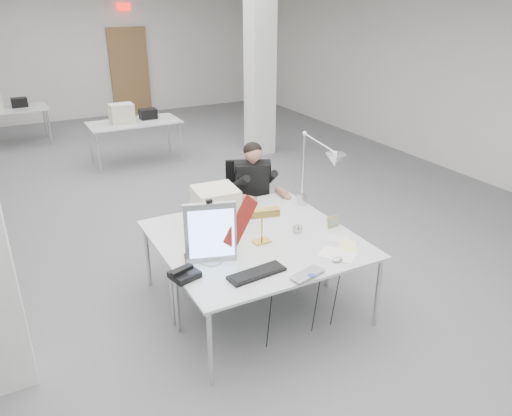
{
  "coord_description": "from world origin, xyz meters",
  "views": [
    {
      "loc": [
        -1.98,
        -5.81,
        2.94
      ],
      "look_at": [
        0.04,
        -2.0,
        1.04
      ],
      "focal_mm": 35.0,
      "sensor_mm": 36.0,
      "label": 1
    }
  ],
  "objects_px": {
    "laptop": "(311,277)",
    "beige_monitor": "(216,207)",
    "bankers_lamp": "(262,227)",
    "seated_person": "(253,179)",
    "desk_phone": "(185,275)",
    "monitor": "(210,233)",
    "office_chair": "(251,211)",
    "desk_main": "(279,259)",
    "architect_lamp": "(317,172)"
  },
  "relations": [
    {
      "from": "desk_phone",
      "to": "architect_lamp",
      "type": "height_order",
      "value": "architect_lamp"
    },
    {
      "from": "desk_main",
      "to": "beige_monitor",
      "type": "xyz_separation_m",
      "value": [
        -0.21,
        0.89,
        0.21
      ]
    },
    {
      "from": "desk_phone",
      "to": "beige_monitor",
      "type": "xyz_separation_m",
      "value": [
        0.64,
        0.81,
        0.17
      ]
    },
    {
      "from": "bankers_lamp",
      "to": "desk_phone",
      "type": "bearing_deg",
      "value": -148.42
    },
    {
      "from": "laptop",
      "to": "beige_monitor",
      "type": "relative_size",
      "value": 0.78
    },
    {
      "from": "monitor",
      "to": "office_chair",
      "type": "bearing_deg",
      "value": 68.4
    },
    {
      "from": "seated_person",
      "to": "beige_monitor",
      "type": "relative_size",
      "value": 2.41
    },
    {
      "from": "seated_person",
      "to": "laptop",
      "type": "bearing_deg",
      "value": -82.43
    },
    {
      "from": "monitor",
      "to": "bankers_lamp",
      "type": "relative_size",
      "value": 1.79
    },
    {
      "from": "laptop",
      "to": "architect_lamp",
      "type": "bearing_deg",
      "value": 40.6
    },
    {
      "from": "seated_person",
      "to": "bankers_lamp",
      "type": "distance_m",
      "value": 1.31
    },
    {
      "from": "beige_monitor",
      "to": "architect_lamp",
      "type": "xyz_separation_m",
      "value": [
        1.05,
        -0.22,
        0.26
      ]
    },
    {
      "from": "laptop",
      "to": "bankers_lamp",
      "type": "height_order",
      "value": "bankers_lamp"
    },
    {
      "from": "laptop",
      "to": "beige_monitor",
      "type": "xyz_separation_m",
      "value": [
        -0.28,
        1.31,
        0.18
      ]
    },
    {
      "from": "seated_person",
      "to": "bankers_lamp",
      "type": "height_order",
      "value": "seated_person"
    },
    {
      "from": "monitor",
      "to": "beige_monitor",
      "type": "xyz_separation_m",
      "value": [
        0.34,
        0.66,
        -0.08
      ]
    },
    {
      "from": "monitor",
      "to": "bankers_lamp",
      "type": "bearing_deg",
      "value": 28.32
    },
    {
      "from": "desk_phone",
      "to": "architect_lamp",
      "type": "xyz_separation_m",
      "value": [
        1.69,
        0.59,
        0.43
      ]
    },
    {
      "from": "desk_main",
      "to": "desk_phone",
      "type": "bearing_deg",
      "value": 174.25
    },
    {
      "from": "desk_phone",
      "to": "beige_monitor",
      "type": "bearing_deg",
      "value": 36.94
    },
    {
      "from": "seated_person",
      "to": "monitor",
      "type": "height_order",
      "value": "seated_person"
    },
    {
      "from": "architect_lamp",
      "to": "office_chair",
      "type": "bearing_deg",
      "value": 93.38
    },
    {
      "from": "office_chair",
      "to": "architect_lamp",
      "type": "bearing_deg",
      "value": -51.07
    },
    {
      "from": "seated_person",
      "to": "desk_phone",
      "type": "bearing_deg",
      "value": -112.51
    },
    {
      "from": "office_chair",
      "to": "monitor",
      "type": "height_order",
      "value": "monitor"
    },
    {
      "from": "seated_person",
      "to": "monitor",
      "type": "xyz_separation_m",
      "value": [
        -1.1,
        -1.31,
        0.13
      ]
    },
    {
      "from": "monitor",
      "to": "laptop",
      "type": "xyz_separation_m",
      "value": [
        0.62,
        -0.65,
        -0.26
      ]
    },
    {
      "from": "beige_monitor",
      "to": "architect_lamp",
      "type": "height_order",
      "value": "architect_lamp"
    },
    {
      "from": "bankers_lamp",
      "to": "architect_lamp",
      "type": "height_order",
      "value": "architect_lamp"
    },
    {
      "from": "monitor",
      "to": "seated_person",
      "type": "bearing_deg",
      "value": 67.34
    },
    {
      "from": "monitor",
      "to": "laptop",
      "type": "relative_size",
      "value": 1.72
    },
    {
      "from": "bankers_lamp",
      "to": "desk_phone",
      "type": "height_order",
      "value": "bankers_lamp"
    },
    {
      "from": "desk_main",
      "to": "beige_monitor",
      "type": "distance_m",
      "value": 0.94
    },
    {
      "from": "monitor",
      "to": "beige_monitor",
      "type": "height_order",
      "value": "monitor"
    },
    {
      "from": "beige_monitor",
      "to": "architect_lamp",
      "type": "relative_size",
      "value": 0.46
    },
    {
      "from": "office_chair",
      "to": "monitor",
      "type": "distance_m",
      "value": 1.83
    },
    {
      "from": "office_chair",
      "to": "seated_person",
      "type": "relative_size",
      "value": 0.94
    },
    {
      "from": "desk_main",
      "to": "seated_person",
      "type": "xyz_separation_m",
      "value": [
        0.55,
        1.54,
        0.16
      ]
    },
    {
      "from": "bankers_lamp",
      "to": "desk_main",
      "type": "bearing_deg",
      "value": -77.16
    },
    {
      "from": "bankers_lamp",
      "to": "beige_monitor",
      "type": "xyz_separation_m",
      "value": [
        -0.22,
        0.55,
        0.04
      ]
    },
    {
      "from": "bankers_lamp",
      "to": "beige_monitor",
      "type": "relative_size",
      "value": 0.75
    },
    {
      "from": "beige_monitor",
      "to": "architect_lamp",
      "type": "distance_m",
      "value": 1.1
    },
    {
      "from": "beige_monitor",
      "to": "laptop",
      "type": "bearing_deg",
      "value": -73.78
    },
    {
      "from": "desk_main",
      "to": "seated_person",
      "type": "height_order",
      "value": "seated_person"
    },
    {
      "from": "seated_person",
      "to": "desk_phone",
      "type": "xyz_separation_m",
      "value": [
        -1.4,
        -1.45,
        -0.12
      ]
    },
    {
      "from": "laptop",
      "to": "bankers_lamp",
      "type": "bearing_deg",
      "value": 79.95
    },
    {
      "from": "office_chair",
      "to": "beige_monitor",
      "type": "relative_size",
      "value": 2.26
    },
    {
      "from": "desk_main",
      "to": "seated_person",
      "type": "relative_size",
      "value": 1.81
    },
    {
      "from": "laptop",
      "to": "beige_monitor",
      "type": "distance_m",
      "value": 1.35
    },
    {
      "from": "monitor",
      "to": "desk_phone",
      "type": "relative_size",
      "value": 2.54
    }
  ]
}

